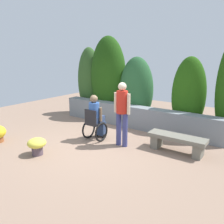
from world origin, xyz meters
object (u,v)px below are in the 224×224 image
at_px(stone_bench, 177,141).
at_px(flower_pot_purple_near, 37,145).
at_px(person_standing_companion, 122,110).
at_px(person_in_wheelchair, 95,119).

relative_size(stone_bench, flower_pot_purple_near, 3.17).
xyz_separation_m(stone_bench, person_standing_companion, (-1.37, -0.45, 0.71)).
xyz_separation_m(person_in_wheelchair, flower_pot_purple_near, (-0.51, -1.67, -0.36)).
distance_m(stone_bench, flower_pot_purple_near, 3.51).
height_order(stone_bench, person_in_wheelchair, person_in_wheelchair).
relative_size(stone_bench, person_standing_companion, 0.84).
distance_m(stone_bench, person_standing_companion, 1.61).
relative_size(person_in_wheelchair, person_standing_companion, 0.77).
relative_size(stone_bench, person_in_wheelchair, 1.09).
bearing_deg(stone_bench, flower_pot_purple_near, -149.35).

